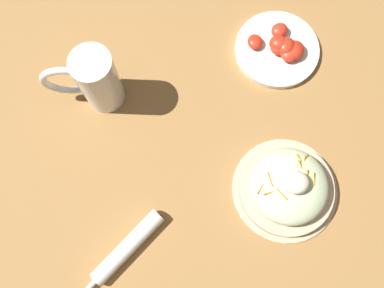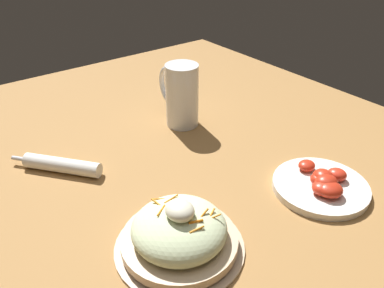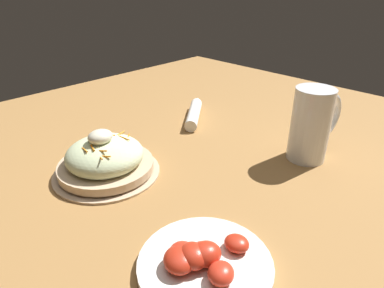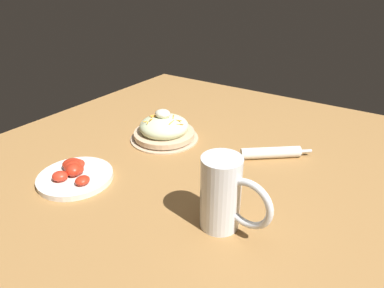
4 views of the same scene
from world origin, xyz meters
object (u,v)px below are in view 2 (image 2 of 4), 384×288
salad_plate (179,234)px  beer_mug (181,98)px  napkin_roll (61,165)px  tomato_plate (322,185)px

salad_plate → beer_mug: bearing=143.6°
napkin_roll → beer_mug: bearing=93.9°
beer_mug → napkin_roll: (0.02, -0.34, -0.06)m
beer_mug → tomato_plate: 0.42m
beer_mug → tomato_plate: beer_mug is taller
beer_mug → napkin_roll: bearing=-86.1°
salad_plate → tomato_plate: 0.33m
tomato_plate → napkin_roll: bearing=-134.4°
napkin_roll → salad_plate: bearing=12.3°
salad_plate → beer_mug: 0.45m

